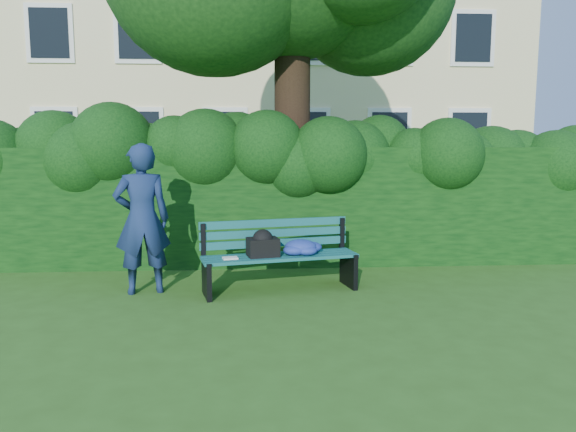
{
  "coord_description": "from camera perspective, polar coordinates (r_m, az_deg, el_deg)",
  "views": [
    {
      "loc": [
        -0.46,
        -6.47,
        1.95
      ],
      "look_at": [
        0.0,
        0.6,
        0.95
      ],
      "focal_mm": 35.0,
      "sensor_mm": 36.0,
      "label": 1
    }
  ],
  "objects": [
    {
      "name": "ground",
      "position": [
        6.78,
        0.34,
        -8.69
      ],
      "size": [
        80.0,
        80.0,
        0.0
      ],
      "primitive_type": "plane",
      "color": "#30581B",
      "rests_on": "ground"
    },
    {
      "name": "man_reading",
      "position": [
        7.2,
        -14.61,
        -0.31
      ],
      "size": [
        0.78,
        0.61,
        1.88
      ],
      "primitive_type": "imported",
      "rotation": [
        0.0,
        0.0,
        3.4
      ],
      "color": "navy",
      "rests_on": "ground"
    },
    {
      "name": "park_bench",
      "position": [
        7.15,
        -0.7,
        -3.67
      ],
      "size": [
        2.03,
        0.96,
        0.89
      ],
      "rotation": [
        0.0,
        0.0,
        0.21
      ],
      "color": "#0E4447",
      "rests_on": "ground"
    },
    {
      "name": "hedge",
      "position": [
        8.75,
        -0.69,
        1.13
      ],
      "size": [
        10.0,
        1.0,
        1.8
      ],
      "color": "black",
      "rests_on": "ground"
    },
    {
      "name": "apartment_building",
      "position": [
        20.86,
        -2.55,
        19.2
      ],
      "size": [
        16.0,
        8.08,
        12.0
      ],
      "color": "beige",
      "rests_on": "ground"
    }
  ]
}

